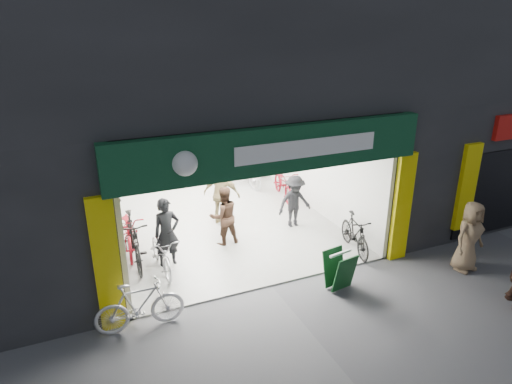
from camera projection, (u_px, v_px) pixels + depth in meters
ground at (272, 286)px, 9.73m from camera, size 60.00×60.00×0.00m
building at (227, 57)px, 12.78m from camera, size 17.00×10.27×8.00m
bike_left_front at (162, 253)px, 10.20m from camera, size 0.62×1.70×0.88m
bike_left_midfront at (133, 241)px, 10.40m from camera, size 0.59×2.01×1.21m
bike_left_midback at (129, 231)px, 11.03m from camera, size 0.89×2.06×1.05m
bike_left_back at (112, 190)px, 13.80m from camera, size 0.47×1.60×0.96m
bike_right_front at (355, 234)px, 11.00m from camera, size 0.76×1.66×0.96m
bike_right_mid at (283, 184)px, 14.28m from camera, size 0.95×1.90×0.95m
bike_right_back at (245, 170)px, 15.26m from camera, size 0.91×1.99×1.16m
parked_bike at (140, 306)px, 8.25m from camera, size 1.64×0.50×0.98m
customer_a at (167, 233)px, 10.25m from camera, size 0.64×0.46×1.65m
customer_b at (224, 216)px, 11.27m from camera, size 0.76×0.60×1.53m
customer_c at (295, 202)px, 12.18m from camera, size 0.98×0.58×1.48m
customer_d at (222, 194)px, 12.32m from camera, size 1.07×1.00×1.77m
pedestrian_near at (469, 237)px, 10.11m from camera, size 0.86×0.62×1.64m
sandwich_board at (339, 269)px, 9.51m from camera, size 0.61×0.62×0.82m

